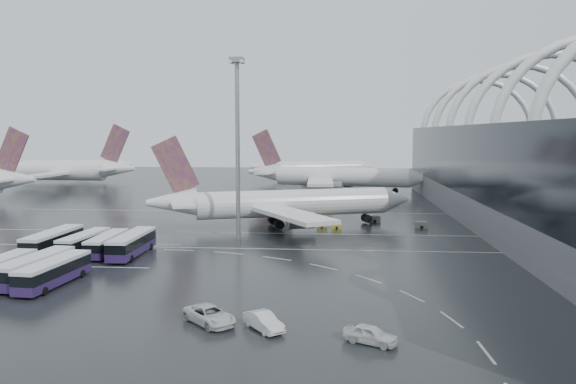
# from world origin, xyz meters

# --- Properties ---
(ground) EXTENTS (420.00, 420.00, 0.00)m
(ground) POSITION_xyz_m (0.00, 0.00, 0.00)
(ground) COLOR black
(ground) RESTS_ON ground
(lane_marking_near) EXTENTS (120.00, 0.25, 0.01)m
(lane_marking_near) POSITION_xyz_m (0.00, -2.00, 0.01)
(lane_marking_near) COLOR beige
(lane_marking_near) RESTS_ON ground
(lane_marking_mid) EXTENTS (120.00, 0.25, 0.01)m
(lane_marking_mid) POSITION_xyz_m (0.00, 12.00, 0.01)
(lane_marking_mid) COLOR beige
(lane_marking_mid) RESTS_ON ground
(lane_marking_far) EXTENTS (120.00, 0.25, 0.01)m
(lane_marking_far) POSITION_xyz_m (0.00, 40.00, 0.01)
(lane_marking_far) COLOR beige
(lane_marking_far) RESTS_ON ground
(bus_bay_line_south) EXTENTS (28.00, 0.25, 0.01)m
(bus_bay_line_south) POSITION_xyz_m (-24.00, -16.00, 0.01)
(bus_bay_line_south) COLOR beige
(bus_bay_line_south) RESTS_ON ground
(bus_bay_line_north) EXTENTS (28.00, 0.25, 0.01)m
(bus_bay_line_north) POSITION_xyz_m (-24.00, 0.00, 0.01)
(bus_bay_line_north) COLOR beige
(bus_bay_line_north) RESTS_ON ground
(airliner_main) EXTENTS (51.54, 44.70, 17.96)m
(airliner_main) POSITION_xyz_m (4.66, 19.10, 4.50)
(airliner_main) COLOR white
(airliner_main) RESTS_ON ground
(airliner_gate_b) EXTENTS (56.42, 50.02, 19.65)m
(airliner_gate_b) POSITION_xyz_m (14.58, 83.21, 4.92)
(airliner_gate_b) COLOR white
(airliner_gate_b) RESTS_ON ground
(airliner_gate_c) EXTENTS (48.90, 44.61, 18.06)m
(airliner_gate_c) POSITION_xyz_m (6.08, 130.92, 4.52)
(airliner_gate_c) COLOR white
(airliner_gate_c) RESTS_ON ground
(jet_remote_mid) EXTENTS (49.27, 39.67, 21.49)m
(jet_remote_mid) POSITION_xyz_m (-74.76, 93.49, 5.55)
(jet_remote_mid) COLOR white
(jet_remote_mid) RESTS_ON ground
(jet_remote_far) EXTENTS (45.82, 37.05, 19.95)m
(jet_remote_far) POSITION_xyz_m (-84.79, 118.86, 5.15)
(jet_remote_far) COLOR white
(jet_remote_far) RESTS_ON ground
(bus_row_near_a) EXTENTS (3.63, 13.92, 3.40)m
(bus_row_near_a) POSITION_xyz_m (-27.80, -7.88, 1.87)
(bus_row_near_a) COLOR #231541
(bus_row_near_a) RESTS_ON ground
(bus_row_near_b) EXTENTS (3.63, 12.36, 3.00)m
(bus_row_near_b) POSITION_xyz_m (-23.15, -7.22, 1.65)
(bus_row_near_b) COLOR #231541
(bus_row_near_b) RESTS_ON ground
(bus_row_near_c) EXTENTS (3.07, 12.05, 2.95)m
(bus_row_near_c) POSITION_xyz_m (-19.28, -7.77, 1.62)
(bus_row_near_c) COLOR #231541
(bus_row_near_c) RESTS_ON ground
(bus_row_near_d) EXTENTS (3.28, 13.53, 3.33)m
(bus_row_near_d) POSITION_xyz_m (-15.14, -8.46, 1.83)
(bus_row_near_d) COLOR #231541
(bus_row_near_d) RESTS_ON ground
(bus_row_far_b) EXTENTS (4.30, 13.35, 3.23)m
(bus_row_far_b) POSITION_xyz_m (-21.74, -24.03, 1.77)
(bus_row_far_b) COLOR #231541
(bus_row_far_b) RESTS_ON ground
(bus_row_far_c) EXTENTS (3.95, 12.81, 3.11)m
(bus_row_far_c) POSITION_xyz_m (-18.60, -25.49, 1.71)
(bus_row_far_c) COLOR #231541
(bus_row_far_c) RESTS_ON ground
(van_curve_a) EXTENTS (6.44, 6.43, 1.73)m
(van_curve_a) POSITION_xyz_m (3.22, -37.52, 0.87)
(van_curve_a) COLOR silver
(van_curve_a) RESTS_ON ground
(van_curve_b) EXTENTS (5.18, 3.86, 1.64)m
(van_curve_b) POSITION_xyz_m (18.39, -41.38, 0.82)
(van_curve_b) COLOR silver
(van_curve_b) RESTS_ON ground
(van_curve_c) EXTENTS (4.50, 5.04, 1.66)m
(van_curve_c) POSITION_xyz_m (8.63, -38.76, 0.83)
(van_curve_c) COLOR silver
(van_curve_c) RESTS_ON ground
(floodlight_mast) EXTENTS (2.38, 2.38, 31.08)m
(floodlight_mast) POSITION_xyz_m (-1.47, 6.18, 19.55)
(floodlight_mast) COLOR gray
(floodlight_mast) RESTS_ON ground
(gse_cart_belly_a) EXTENTS (1.88, 1.11, 1.03)m
(gse_cart_belly_a) POSITION_xyz_m (15.69, 18.02, 0.51)
(gse_cart_belly_a) COLOR #A89716
(gse_cart_belly_a) RESTS_ON ground
(gse_cart_belly_b) EXTENTS (2.27, 1.34, 1.24)m
(gse_cart_belly_b) POSITION_xyz_m (23.60, 26.84, 0.62)
(gse_cart_belly_b) COLOR slate
(gse_cart_belly_b) RESTS_ON ground
(gse_cart_belly_c) EXTENTS (2.06, 1.22, 1.13)m
(gse_cart_belly_c) POSITION_xyz_m (12.81, 19.77, 0.56)
(gse_cart_belly_c) COLOR #A89716
(gse_cart_belly_c) RESTS_ON ground
(gse_cart_belly_d) EXTENTS (2.32, 1.37, 1.27)m
(gse_cart_belly_d) POSITION_xyz_m (32.06, 20.05, 0.63)
(gse_cart_belly_d) COLOR slate
(gse_cart_belly_d) RESTS_ON ground
(gse_cart_belly_e) EXTENTS (2.05, 1.21, 1.12)m
(gse_cart_belly_e) POSITION_xyz_m (12.61, 34.51, 0.56)
(gse_cart_belly_e) COLOR #A89716
(gse_cart_belly_e) RESTS_ON ground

